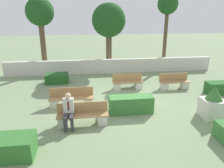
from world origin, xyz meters
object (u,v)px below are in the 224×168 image
object	(u,v)px
bench_left_side	(128,83)
tree_center_left	(109,21)
bench_back	(174,83)
bench_right_side	(71,99)
bench_front	(83,117)
tree_center_right	(168,7)
planter_corner_left	(213,103)
tree_leftmost	(40,14)
person_seated_man	(69,109)

from	to	relation	value
bench_left_side	tree_center_left	xyz separation A→B (m)	(-0.55, 4.32, 3.08)
bench_back	bench_right_side	bearing A→B (deg)	-159.98
bench_front	tree_center_right	xyz separation A→B (m)	(5.88, 7.64, 3.98)
bench_front	planter_corner_left	distance (m)	5.21
bench_back	tree_center_left	xyz separation A→B (m)	(-3.11, 4.62, 3.08)
bench_front	tree_leftmost	bearing A→B (deg)	108.50
bench_front	tree_center_left	distance (m)	8.78
bench_right_side	bench_back	bearing A→B (deg)	13.32
bench_left_side	bench_right_side	world-z (taller)	same
bench_right_side	bench_back	xyz separation A→B (m)	(5.51, 1.64, -0.01)
planter_corner_left	tree_center_left	xyz separation A→B (m)	(-3.31, 8.03, 2.80)
bench_right_side	planter_corner_left	world-z (taller)	planter_corner_left
tree_center_left	bench_front	bearing A→B (deg)	-103.29
planter_corner_left	person_seated_man	bearing A→B (deg)	-178.84
tree_leftmost	tree_center_left	xyz separation A→B (m)	(4.49, 0.23, -0.48)
bench_left_side	tree_center_right	xyz separation A→B (m)	(3.44, 3.95, 3.99)
planter_corner_left	tree_leftmost	world-z (taller)	tree_leftmost
person_seated_man	planter_corner_left	size ratio (longest dim) A/B	0.99
bench_right_side	tree_leftmost	xyz separation A→B (m)	(-2.09, 6.03, 3.55)
bench_front	tree_center_right	distance (m)	10.43
bench_right_side	person_seated_man	distance (m)	1.93
bench_right_side	tree_leftmost	distance (m)	7.31
bench_back	person_seated_man	size ratio (longest dim) A/B	1.24
bench_front	tree_leftmost	distance (m)	8.94
bench_left_side	bench_back	xyz separation A→B (m)	(2.55, -0.29, -0.00)
bench_left_side	tree_center_left	size ratio (longest dim) A/B	0.36
planter_corner_left	tree_center_left	world-z (taller)	tree_center_left
person_seated_man	tree_center_right	bearing A→B (deg)	50.63
bench_front	bench_left_side	distance (m)	4.42
bench_left_side	bench_back	bearing A→B (deg)	0.88
bench_right_side	planter_corner_left	bearing A→B (deg)	-20.52
bench_front	bench_right_side	world-z (taller)	same
bench_front	person_seated_man	bearing A→B (deg)	-164.45
tree_center_left	tree_center_right	xyz separation A→B (m)	(3.99, -0.37, 0.91)
bench_right_side	bench_left_side	bearing A→B (deg)	29.96
tree_leftmost	bench_left_side	bearing A→B (deg)	-39.05
person_seated_man	tree_leftmost	xyz separation A→B (m)	(-2.10, 7.92, 3.15)
bench_left_side	bench_right_side	size ratio (longest dim) A/B	0.84
planter_corner_left	bench_left_side	bearing A→B (deg)	126.59
bench_left_side	planter_corner_left	bearing A→B (deg)	-45.94
tree_center_left	bench_left_side	bearing A→B (deg)	-82.69
bench_left_side	tree_center_right	world-z (taller)	tree_center_right
bench_back	planter_corner_left	size ratio (longest dim) A/B	1.23
bench_front	tree_center_left	xyz separation A→B (m)	(1.89, 8.01, 3.07)
planter_corner_left	tree_center_right	bearing A→B (deg)	84.91
planter_corner_left	tree_leftmost	xyz separation A→B (m)	(-7.80, 7.80, 3.28)
bench_right_side	bench_back	size ratio (longest dim) A/B	1.21
tree_leftmost	tree_center_right	bearing A→B (deg)	-0.96
bench_right_side	person_seated_man	size ratio (longest dim) A/B	1.50
person_seated_man	bench_left_side	bearing A→B (deg)	52.40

